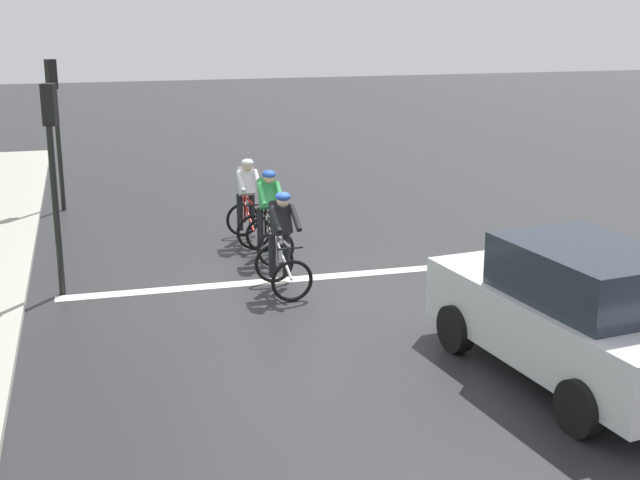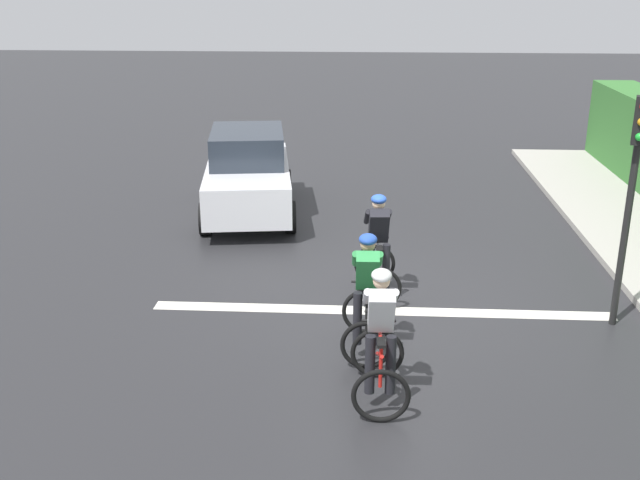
{
  "view_description": "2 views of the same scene",
  "coord_description": "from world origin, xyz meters",
  "px_view_note": "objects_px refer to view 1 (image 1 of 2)",
  "views": [
    {
      "loc": [
        -2.85,
        -13.24,
        4.53
      ],
      "look_at": [
        0.79,
        0.15,
        0.72
      ],
      "focal_mm": 48.66,
      "sensor_mm": 36.0,
      "label": 1
    },
    {
      "loc": [
        0.33,
        10.8,
        4.85
      ],
      "look_at": [
        0.94,
        0.39,
        1.14
      ],
      "focal_mm": 42.09,
      "sensor_mm": 36.0,
      "label": 2
    }
  ],
  "objects_px": {
    "cyclist_lead": "(247,202)",
    "traffic_light_near_crossing": "(53,157)",
    "cyclist_second": "(268,216)",
    "cyclist_mid": "(282,244)",
    "traffic_light_far_junction": "(55,111)",
    "car_white": "(574,313)"
  },
  "relations": [
    {
      "from": "cyclist_lead",
      "to": "traffic_light_near_crossing",
      "type": "height_order",
      "value": "traffic_light_near_crossing"
    },
    {
      "from": "cyclist_second",
      "to": "cyclist_mid",
      "type": "height_order",
      "value": "same"
    },
    {
      "from": "cyclist_second",
      "to": "traffic_light_far_junction",
      "type": "height_order",
      "value": "traffic_light_far_junction"
    },
    {
      "from": "cyclist_mid",
      "to": "traffic_light_far_junction",
      "type": "xyz_separation_m",
      "value": [
        -3.53,
        6.91,
        1.43
      ]
    },
    {
      "from": "cyclist_second",
      "to": "traffic_light_near_crossing",
      "type": "height_order",
      "value": "traffic_light_near_crossing"
    },
    {
      "from": "cyclist_lead",
      "to": "cyclist_mid",
      "type": "distance_m",
      "value": 3.09
    },
    {
      "from": "cyclist_lead",
      "to": "traffic_light_far_junction",
      "type": "bearing_deg",
      "value": 132.86
    },
    {
      "from": "cyclist_second",
      "to": "cyclist_mid",
      "type": "distance_m",
      "value": 1.87
    },
    {
      "from": "cyclist_lead",
      "to": "cyclist_second",
      "type": "xyz_separation_m",
      "value": [
        0.16,
        -1.23,
        0.0
      ]
    },
    {
      "from": "cyclist_mid",
      "to": "car_white",
      "type": "xyz_separation_m",
      "value": [
        2.68,
        -4.27,
        0.08
      ]
    },
    {
      "from": "cyclist_lead",
      "to": "car_white",
      "type": "bearing_deg",
      "value": -70.09
    },
    {
      "from": "cyclist_second",
      "to": "cyclist_mid",
      "type": "xyz_separation_m",
      "value": [
        -0.17,
        -1.86,
        0.0
      ]
    },
    {
      "from": "traffic_light_far_junction",
      "to": "traffic_light_near_crossing",
      "type": "bearing_deg",
      "value": -89.03
    },
    {
      "from": "traffic_light_far_junction",
      "to": "cyclist_lead",
      "type": "bearing_deg",
      "value": -47.14
    },
    {
      "from": "car_white",
      "to": "cyclist_second",
      "type": "bearing_deg",
      "value": 112.25
    },
    {
      "from": "cyclist_lead",
      "to": "cyclist_mid",
      "type": "xyz_separation_m",
      "value": [
        -0.02,
        -3.09,
        0.0
      ]
    },
    {
      "from": "cyclist_lead",
      "to": "car_white",
      "type": "xyz_separation_m",
      "value": [
        2.67,
        -7.36,
        0.08
      ]
    },
    {
      "from": "car_white",
      "to": "traffic_light_far_junction",
      "type": "xyz_separation_m",
      "value": [
        -6.21,
        11.19,
        1.35
      ]
    },
    {
      "from": "car_white",
      "to": "traffic_light_near_crossing",
      "type": "height_order",
      "value": "traffic_light_near_crossing"
    },
    {
      "from": "cyclist_lead",
      "to": "cyclist_second",
      "type": "distance_m",
      "value": 1.24
    },
    {
      "from": "cyclist_second",
      "to": "traffic_light_near_crossing",
      "type": "bearing_deg",
      "value": -164.24
    },
    {
      "from": "cyclist_mid",
      "to": "traffic_light_near_crossing",
      "type": "bearing_deg",
      "value": 166.17
    }
  ]
}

